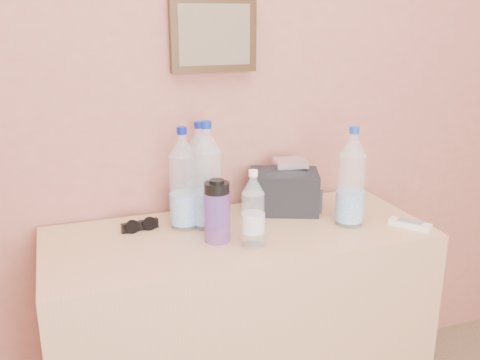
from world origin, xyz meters
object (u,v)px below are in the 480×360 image
(dresser, at_px, (239,335))
(sunglasses, at_px, (140,226))
(pet_large_c, at_px, (207,181))
(pet_large_d, at_px, (351,182))
(pet_small, at_px, (253,213))
(nalgene_bottle, at_px, (217,211))
(foil_packet, at_px, (290,163))
(ac_remote, at_px, (410,224))
(toiletry_bag, at_px, (284,189))
(pet_large_a, at_px, (184,184))
(pet_large_b, at_px, (200,174))

(dresser, height_order, sunglasses, sunglasses)
(sunglasses, bearing_deg, pet_large_c, -19.49)
(pet_large_d, xyz_separation_m, pet_small, (-0.37, -0.05, -0.04))
(pet_large_d, xyz_separation_m, nalgene_bottle, (-0.46, 0.02, -0.05))
(pet_large_d, bearing_deg, pet_large_c, 162.72)
(nalgene_bottle, relative_size, foil_packet, 1.79)
(nalgene_bottle, bearing_deg, sunglasses, 142.08)
(dresser, bearing_deg, ac_remote, -15.79)
(pet_large_d, bearing_deg, nalgene_bottle, 177.93)
(pet_large_d, distance_m, toiletry_bag, 0.26)
(foil_packet, bearing_deg, pet_large_c, -169.79)
(sunglasses, distance_m, toiletry_bag, 0.53)
(nalgene_bottle, bearing_deg, pet_small, -36.23)
(dresser, bearing_deg, toiletry_bag, 31.58)
(pet_small, xyz_separation_m, sunglasses, (-0.31, 0.24, -0.09))
(dresser, bearing_deg, pet_large_d, -9.61)
(pet_small, bearing_deg, pet_large_a, 126.66)
(dresser, height_order, pet_large_c, pet_large_c)
(dresser, height_order, pet_large_a, pet_large_a)
(foil_packet, bearing_deg, ac_remote, -43.52)
(pet_large_c, relative_size, nalgene_bottle, 1.79)
(pet_large_d, distance_m, foil_packet, 0.24)
(pet_large_a, height_order, pet_large_d, pet_large_a)
(pet_large_d, relative_size, pet_small, 1.40)
(pet_large_a, relative_size, pet_large_b, 1.03)
(pet_large_a, distance_m, nalgene_bottle, 0.17)
(nalgene_bottle, height_order, toiletry_bag, nalgene_bottle)
(foil_packet, bearing_deg, pet_large_a, -174.95)
(pet_large_d, xyz_separation_m, foil_packet, (-0.13, 0.20, 0.03))
(pet_large_c, height_order, sunglasses, pet_large_c)
(dresser, bearing_deg, nalgene_bottle, -152.40)
(pet_small, bearing_deg, sunglasses, 142.58)
(sunglasses, bearing_deg, ac_remote, -26.49)
(pet_large_a, xyz_separation_m, pet_large_c, (0.07, -0.02, 0.01))
(pet_small, xyz_separation_m, toiletry_bag, (0.22, 0.25, -0.02))
(ac_remote, bearing_deg, dresser, -142.51)
(pet_large_d, distance_m, sunglasses, 0.72)
(pet_large_c, distance_m, ac_remote, 0.69)
(pet_large_d, relative_size, nalgene_bottle, 1.68)
(dresser, relative_size, toiletry_bag, 5.18)
(toiletry_bag, xyz_separation_m, foil_packet, (0.02, 0.00, 0.09))
(ac_remote, bearing_deg, pet_large_d, -154.13)
(pet_large_a, xyz_separation_m, pet_small, (0.16, -0.22, -0.04))
(sunglasses, height_order, toiletry_bag, toiletry_bag)
(nalgene_bottle, height_order, ac_remote, nalgene_bottle)
(pet_small, height_order, foil_packet, pet_small)
(toiletry_bag, bearing_deg, foil_packet, 27.50)
(pet_large_b, xyz_separation_m, foil_packet, (0.32, -0.07, 0.03))
(pet_large_a, distance_m, pet_small, 0.27)
(pet_large_c, xyz_separation_m, ac_remote, (0.64, -0.24, -0.15))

